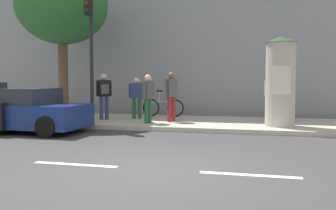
{
  "coord_description": "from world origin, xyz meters",
  "views": [
    {
      "loc": [
        1.91,
        -6.82,
        1.72
      ],
      "look_at": [
        -0.3,
        2.0,
        1.09
      ],
      "focal_mm": 40.55,
      "sensor_mm": 36.0,
      "label": 1
    }
  ],
  "objects_px": {
    "pedestrian_near_pole": "(272,93)",
    "traffic_light": "(90,37)",
    "poster_column": "(280,81)",
    "pedestrian_in_red_top": "(171,92)",
    "street_tree": "(62,6)",
    "pedestrian_with_bag": "(137,95)",
    "pedestrian_in_dark_shirt": "(104,92)",
    "bicycle_leaning": "(163,107)",
    "pedestrian_with_backpack": "(148,94)",
    "parked_car_red": "(22,111)"
  },
  "relations": [
    {
      "from": "street_tree",
      "to": "pedestrian_with_backpack",
      "type": "xyz_separation_m",
      "value": [
        3.74,
        -0.79,
        -3.37
      ]
    },
    {
      "from": "street_tree",
      "to": "bicycle_leaning",
      "type": "relative_size",
      "value": 3.35
    },
    {
      "from": "pedestrian_with_bag",
      "to": "pedestrian_near_pole",
      "type": "distance_m",
      "value": 5.15
    },
    {
      "from": "pedestrian_with_bag",
      "to": "pedestrian_in_red_top",
      "type": "xyz_separation_m",
      "value": [
        1.54,
        -0.62,
        0.12
      ]
    },
    {
      "from": "traffic_light",
      "to": "pedestrian_with_backpack",
      "type": "relative_size",
      "value": 2.61
    },
    {
      "from": "pedestrian_with_bag",
      "to": "pedestrian_in_red_top",
      "type": "bearing_deg",
      "value": -21.99
    },
    {
      "from": "street_tree",
      "to": "pedestrian_with_bag",
      "type": "bearing_deg",
      "value": 9.21
    },
    {
      "from": "bicycle_leaning",
      "to": "pedestrian_in_dark_shirt",
      "type": "bearing_deg",
      "value": -137.91
    },
    {
      "from": "pedestrian_near_pole",
      "to": "pedestrian_in_dark_shirt",
      "type": "bearing_deg",
      "value": -168.81
    },
    {
      "from": "poster_column",
      "to": "parked_car_red",
      "type": "distance_m",
      "value": 8.49
    },
    {
      "from": "poster_column",
      "to": "parked_car_red",
      "type": "height_order",
      "value": "poster_column"
    },
    {
      "from": "pedestrian_in_dark_shirt",
      "to": "pedestrian_near_pole",
      "type": "bearing_deg",
      "value": 11.19
    },
    {
      "from": "traffic_light",
      "to": "pedestrian_in_dark_shirt",
      "type": "height_order",
      "value": "traffic_light"
    },
    {
      "from": "pedestrian_in_red_top",
      "to": "bicycle_leaning",
      "type": "height_order",
      "value": "pedestrian_in_red_top"
    },
    {
      "from": "traffic_light",
      "to": "poster_column",
      "type": "bearing_deg",
      "value": 8.65
    },
    {
      "from": "pedestrian_in_red_top",
      "to": "pedestrian_in_dark_shirt",
      "type": "distance_m",
      "value": 2.67
    },
    {
      "from": "pedestrian_with_backpack",
      "to": "pedestrian_in_dark_shirt",
      "type": "distance_m",
      "value": 2.09
    },
    {
      "from": "pedestrian_near_pole",
      "to": "street_tree",
      "type": "bearing_deg",
      "value": -171.9
    },
    {
      "from": "traffic_light",
      "to": "pedestrian_with_bag",
      "type": "distance_m",
      "value": 3.01
    },
    {
      "from": "pedestrian_in_dark_shirt",
      "to": "bicycle_leaning",
      "type": "xyz_separation_m",
      "value": [
        1.89,
        1.7,
        -0.66
      ]
    },
    {
      "from": "street_tree",
      "to": "pedestrian_with_backpack",
      "type": "relative_size",
      "value": 3.47
    },
    {
      "from": "parked_car_red",
      "to": "poster_column",
      "type": "bearing_deg",
      "value": 16.08
    },
    {
      "from": "poster_column",
      "to": "pedestrian_in_dark_shirt",
      "type": "xyz_separation_m",
      "value": [
        -6.45,
        0.43,
        -0.44
      ]
    },
    {
      "from": "pedestrian_in_red_top",
      "to": "bicycle_leaning",
      "type": "bearing_deg",
      "value": 113.82
    },
    {
      "from": "poster_column",
      "to": "pedestrian_in_red_top",
      "type": "height_order",
      "value": "poster_column"
    },
    {
      "from": "street_tree",
      "to": "pedestrian_with_backpack",
      "type": "distance_m",
      "value": 5.1
    },
    {
      "from": "poster_column",
      "to": "bicycle_leaning",
      "type": "distance_m",
      "value": 5.16
    },
    {
      "from": "pedestrian_in_red_top",
      "to": "parked_car_red",
      "type": "xyz_separation_m",
      "value": [
        -4.32,
        -2.7,
        -0.53
      ]
    },
    {
      "from": "parked_car_red",
      "to": "traffic_light",
      "type": "bearing_deg",
      "value": 37.85
    },
    {
      "from": "pedestrian_in_dark_shirt",
      "to": "poster_column",
      "type": "bearing_deg",
      "value": -3.78
    },
    {
      "from": "bicycle_leaning",
      "to": "poster_column",
      "type": "bearing_deg",
      "value": -25.02
    },
    {
      "from": "traffic_light",
      "to": "bicycle_leaning",
      "type": "bearing_deg",
      "value": 60.16
    },
    {
      "from": "parked_car_red",
      "to": "pedestrian_in_dark_shirt",
      "type": "bearing_deg",
      "value": 59.12
    },
    {
      "from": "traffic_light",
      "to": "pedestrian_near_pole",
      "type": "relative_size",
      "value": 2.52
    },
    {
      "from": "pedestrian_near_pole",
      "to": "parked_car_red",
      "type": "relative_size",
      "value": 0.42
    },
    {
      "from": "parked_car_red",
      "to": "pedestrian_near_pole",
      "type": "bearing_deg",
      "value": 26.86
    },
    {
      "from": "bicycle_leaning",
      "to": "pedestrian_near_pole",
      "type": "bearing_deg",
      "value": -6.19
    },
    {
      "from": "street_tree",
      "to": "pedestrian_near_pole",
      "type": "relative_size",
      "value": 3.35
    },
    {
      "from": "street_tree",
      "to": "bicycle_leaning",
      "type": "xyz_separation_m",
      "value": [
        3.65,
        1.61,
        -4.0
      ]
    },
    {
      "from": "pedestrian_near_pole",
      "to": "traffic_light",
      "type": "bearing_deg",
      "value": -156.8
    },
    {
      "from": "pedestrian_with_backpack",
      "to": "pedestrian_with_bag",
      "type": "bearing_deg",
      "value": 123.74
    },
    {
      "from": "poster_column",
      "to": "bicycle_leaning",
      "type": "bearing_deg",
      "value": 154.98
    },
    {
      "from": "street_tree",
      "to": "poster_column",
      "type": "bearing_deg",
      "value": -3.62
    },
    {
      "from": "poster_column",
      "to": "pedestrian_in_dark_shirt",
      "type": "distance_m",
      "value": 6.48
    },
    {
      "from": "poster_column",
      "to": "pedestrian_in_red_top",
      "type": "bearing_deg",
      "value": 174.44
    },
    {
      "from": "pedestrian_with_bag",
      "to": "parked_car_red",
      "type": "bearing_deg",
      "value": -129.9
    },
    {
      "from": "pedestrian_with_bag",
      "to": "pedestrian_in_dark_shirt",
      "type": "distance_m",
      "value": 1.26
    },
    {
      "from": "pedestrian_in_red_top",
      "to": "bicycle_leaning",
      "type": "distance_m",
      "value": 2.04
    },
    {
      "from": "street_tree",
      "to": "pedestrian_with_bag",
      "type": "relative_size",
      "value": 3.69
    },
    {
      "from": "poster_column",
      "to": "pedestrian_near_pole",
      "type": "bearing_deg",
      "value": 97.49
    }
  ]
}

